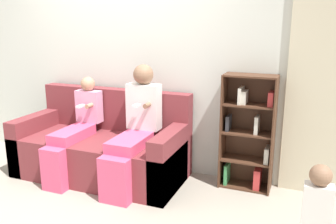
# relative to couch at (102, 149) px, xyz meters

# --- Properties ---
(ground_plane) EXTENTS (14.00, 14.00, 0.00)m
(ground_plane) POSITION_rel_couch_xyz_m (0.06, -0.54, -0.31)
(ground_plane) COLOR #9E9384
(back_wall) EXTENTS (10.00, 0.06, 2.55)m
(back_wall) POSITION_rel_couch_xyz_m (0.06, 0.47, 0.97)
(back_wall) COLOR silver
(back_wall) RESTS_ON ground_plane
(curtain_panel) EXTENTS (0.88, 0.04, 2.22)m
(curtain_panel) POSITION_rel_couch_xyz_m (2.36, 0.42, 0.80)
(curtain_panel) COLOR beige
(curtain_panel) RESTS_ON ground_plane
(couch) EXTENTS (1.91, 0.88, 0.96)m
(couch) POSITION_rel_couch_xyz_m (0.00, 0.00, 0.00)
(couch) COLOR maroon
(couch) RESTS_ON ground_plane
(adult_seated) EXTENTS (0.36, 0.85, 1.28)m
(adult_seated) POSITION_rel_couch_xyz_m (0.47, -0.09, 0.35)
(adult_seated) COLOR #DB4C75
(adult_seated) RESTS_ON ground_plane
(child_seated) EXTENTS (0.30, 0.84, 1.11)m
(child_seated) POSITION_rel_couch_xyz_m (-0.25, -0.15, 0.25)
(child_seated) COLOR #DB4C75
(child_seated) RESTS_ON ground_plane
(toddler_standing) EXTENTS (0.21, 0.16, 0.73)m
(toddler_standing) POSITION_rel_couch_xyz_m (2.27, -0.66, 0.07)
(toddler_standing) COLOR #335170
(toddler_standing) RESTS_ON ground_plane
(bookshelf) EXTENTS (0.54, 0.28, 1.21)m
(bookshelf) POSITION_rel_couch_xyz_m (1.60, 0.32, 0.28)
(bookshelf) COLOR #4C2D1E
(bookshelf) RESTS_ON ground_plane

